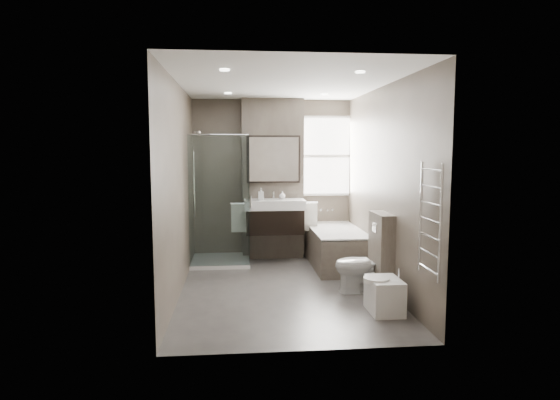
{
  "coord_description": "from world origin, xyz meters",
  "views": [
    {
      "loc": [
        -0.59,
        -5.87,
        1.8
      ],
      "look_at": [
        -0.03,
        0.15,
        1.13
      ],
      "focal_mm": 30.0,
      "sensor_mm": 36.0,
      "label": 1
    }
  ],
  "objects": [
    {
      "name": "vanity_pier",
      "position": [
        0.0,
        1.77,
        1.3
      ],
      "size": [
        1.0,
        0.25,
        2.6
      ],
      "primitive_type": "cube",
      "color": "#595046",
      "rests_on": "ground"
    },
    {
      "name": "towel_left",
      "position": [
        -0.56,
        1.4,
        0.72
      ],
      "size": [
        0.24,
        0.06,
        0.44
      ],
      "primitive_type": "cube",
      "color": "silver",
      "rests_on": "vanity_pier"
    },
    {
      "name": "soap_bottle_a",
      "position": [
        -0.21,
        1.45,
        1.09
      ],
      "size": [
        0.08,
        0.09,
        0.19
      ],
      "primitive_type": "imported",
      "color": "white",
      "rests_on": "vanity"
    },
    {
      "name": "mirror_cabinet",
      "position": [
        0.0,
        1.61,
        1.63
      ],
      "size": [
        0.86,
        0.08,
        0.76
      ],
      "color": "black",
      "rests_on": "vanity_pier"
    },
    {
      "name": "toilet",
      "position": [
        0.97,
        -0.24,
        0.35
      ],
      "size": [
        0.7,
        0.42,
        0.69
      ],
      "primitive_type": "imported",
      "rotation": [
        0.0,
        0.0,
        -1.53
      ],
      "color": "white",
      "rests_on": "ground"
    },
    {
      "name": "cistern_box",
      "position": [
        1.21,
        -0.25,
        0.5
      ],
      "size": [
        0.19,
        0.55,
        1.0
      ],
      "color": "#595046",
      "rests_on": "ground"
    },
    {
      "name": "towel_radiator",
      "position": [
        1.25,
        -1.6,
        1.12
      ],
      "size": [
        0.03,
        0.49,
        1.1
      ],
      "color": "silver",
      "rests_on": "room"
    },
    {
      "name": "window",
      "position": [
        0.9,
        1.88,
        1.68
      ],
      "size": [
        0.98,
        0.06,
        1.33
      ],
      "color": "white",
      "rests_on": "room"
    },
    {
      "name": "vanity",
      "position": [
        0.0,
        1.43,
        0.74
      ],
      "size": [
        0.95,
        0.47,
        0.66
      ],
      "color": "black",
      "rests_on": "vanity_pier"
    },
    {
      "name": "room",
      "position": [
        0.0,
        0.0,
        1.3
      ],
      "size": [
        2.7,
        3.9,
        2.7
      ],
      "color": "#4C4845",
      "rests_on": "ground"
    },
    {
      "name": "bidet",
      "position": [
        1.01,
        -1.0,
        0.2
      ],
      "size": [
        0.41,
        0.47,
        0.49
      ],
      "color": "white",
      "rests_on": "ground"
    },
    {
      "name": "shower_enclosure",
      "position": [
        -0.75,
        1.35,
        0.49
      ],
      "size": [
        0.9,
        0.9,
        2.0
      ],
      "color": "white",
      "rests_on": "ground"
    },
    {
      "name": "towel_right",
      "position": [
        0.56,
        1.4,
        0.72
      ],
      "size": [
        0.24,
        0.06,
        0.44
      ],
      "primitive_type": "cube",
      "color": "silver",
      "rests_on": "vanity_pier"
    },
    {
      "name": "soap_bottle_b",
      "position": [
        0.13,
        1.51,
        1.06
      ],
      "size": [
        0.1,
        0.1,
        0.13
      ],
      "primitive_type": "imported",
      "color": "white",
      "rests_on": "vanity"
    },
    {
      "name": "bathtub",
      "position": [
        0.92,
        1.1,
        0.32
      ],
      "size": [
        0.75,
        1.6,
        0.57
      ],
      "color": "#595046",
      "rests_on": "ground"
    }
  ]
}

